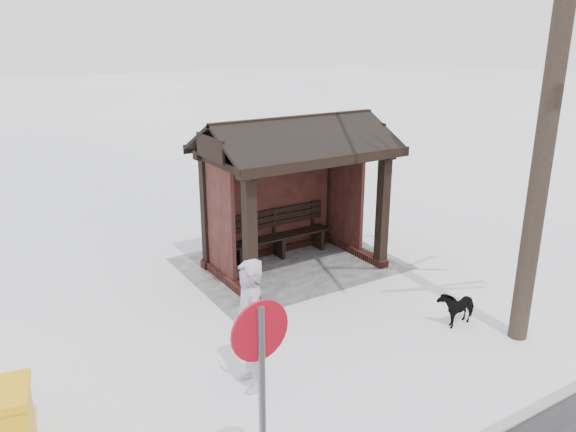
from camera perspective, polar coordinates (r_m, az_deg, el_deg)
The scene contains 7 objects.
ground at distance 11.57m, azimuth 0.69°, elevation -5.19°, with size 120.00×120.00×0.00m, color white.
kerb at distance 8.10m, azimuth 23.28°, elevation -17.89°, with size 120.00×0.15×0.06m, color gray.
trampled_patch at distance 11.72m, azimuth 0.17°, elevation -4.83°, with size 4.20×3.20×0.02m, color #9A9A9F.
bus_shelter at distance 11.03m, azimuth 0.29°, elevation 5.48°, with size 3.60×2.40×3.09m.
pedestrian at distance 7.52m, azimuth -3.98°, elevation -11.06°, with size 0.67×0.44×1.84m, color #A295AF.
dog at distance 9.75m, azimuth 16.78°, elevation -8.76°, with size 0.32×0.71×0.60m, color black.
road_sign at distance 5.31m, azimuth -2.79°, elevation -14.90°, with size 0.60×0.10×2.34m.
Camera 1 is at (5.74, 8.95, 4.58)m, focal length 35.00 mm.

